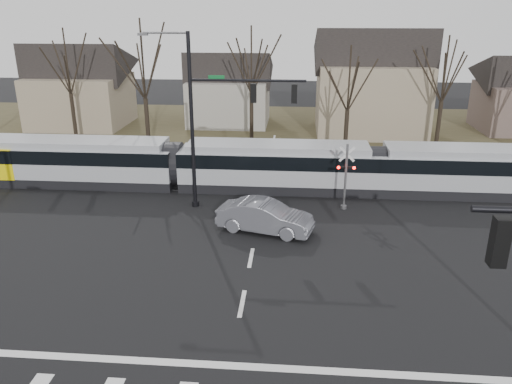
{
  "coord_description": "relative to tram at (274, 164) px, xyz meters",
  "views": [
    {
      "loc": [
        1.99,
        -15.45,
        11.31
      ],
      "look_at": [
        0.0,
        9.0,
        2.3
      ],
      "focal_mm": 35.0,
      "sensor_mm": 36.0,
      "label": 1
    }
  ],
  "objects": [
    {
      "name": "ground",
      "position": [
        -0.65,
        -16.0,
        -1.7
      ],
      "size": [
        140.0,
        140.0,
        0.0
      ],
      "primitive_type": "plane",
      "color": "black"
    },
    {
      "name": "grass_verge",
      "position": [
        -0.65,
        16.0,
        -1.69
      ],
      "size": [
        140.0,
        28.0,
        0.01
      ],
      "primitive_type": "cube",
      "color": "#38331E",
      "rests_on": "ground"
    },
    {
      "name": "stop_line",
      "position": [
        -0.65,
        -17.8,
        -1.69
      ],
      "size": [
        28.0,
        0.35,
        0.01
      ],
      "primitive_type": "cube",
      "color": "silver",
      "rests_on": "ground"
    },
    {
      "name": "lane_dashes",
      "position": [
        -0.65,
        -0.0,
        -1.69
      ],
      "size": [
        0.18,
        30.0,
        0.01
      ],
      "color": "silver",
      "rests_on": "ground"
    },
    {
      "name": "rail_pair",
      "position": [
        -0.65,
        -0.2,
        -1.67
      ],
      "size": [
        90.0,
        1.52,
        0.06
      ],
      "color": "#59595E",
      "rests_on": "ground"
    },
    {
      "name": "tram",
      "position": [
        0.0,
        0.0,
        0.0
      ],
      "size": [
        41.1,
        3.05,
        3.12
      ],
      "color": "gray",
      "rests_on": "ground"
    },
    {
      "name": "sedan",
      "position": [
        -0.18,
        -6.84,
        -0.85
      ],
      "size": [
        4.38,
        6.04,
        1.69
      ],
      "primitive_type": "imported",
      "rotation": [
        0.0,
        0.0,
        1.31
      ],
      "color": "slate",
      "rests_on": "ground"
    },
    {
      "name": "signal_pole_far",
      "position": [
        -3.06,
        -3.5,
        4.0
      ],
      "size": [
        9.28,
        0.44,
        10.2
      ],
      "color": "black",
      "rests_on": "ground"
    },
    {
      "name": "rail_crossing_signal",
      "position": [
        4.35,
        -3.21,
        0.19
      ],
      "size": [
        1.08,
        0.36,
        4.0
      ],
      "color": "#59595B",
      "rests_on": "ground"
    },
    {
      "name": "tree_row",
      "position": [
        1.35,
        10.0,
        3.3
      ],
      "size": [
        59.2,
        7.2,
        10.0
      ],
      "color": "black",
      "rests_on": "ground"
    },
    {
      "name": "house_a",
      "position": [
        -20.65,
        18.0,
        2.77
      ],
      "size": [
        9.72,
        8.64,
        8.6
      ],
      "color": "gray",
      "rests_on": "ground"
    },
    {
      "name": "house_b",
      "position": [
        -5.65,
        20.0,
        2.27
      ],
      "size": [
        8.64,
        7.56,
        7.65
      ],
      "color": "gray",
      "rests_on": "ground"
    },
    {
      "name": "house_c",
      "position": [
        8.35,
        17.0,
        3.53
      ],
      "size": [
        10.8,
        8.64,
        10.1
      ],
      "color": "gray",
      "rests_on": "ground"
    }
  ]
}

